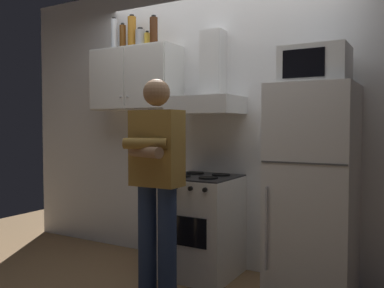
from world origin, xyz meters
TOP-DOWN VIEW (x-y plane):
  - ground_plane at (0.00, 0.00)m, footprint 7.00×7.00m
  - back_wall_tiled at (0.00, 0.60)m, footprint 4.80×0.10m
  - upper_cabinet at (-0.85, 0.37)m, footprint 0.90×0.37m
  - stove_oven at (-0.05, 0.25)m, footprint 0.60×0.62m
  - range_hood at (-0.05, 0.38)m, footprint 0.60×0.44m
  - refrigerator at (0.90, 0.25)m, footprint 0.60×0.62m
  - microwave at (0.90, 0.27)m, footprint 0.48×0.37m
  - person_standing at (-0.10, -0.36)m, footprint 0.38×0.33m
  - bottle_rum_dark at (-0.62, 0.35)m, footprint 0.08×0.08m
  - bottle_spice_jar at (-0.72, 0.38)m, footprint 0.06×0.06m
  - bottle_vodka_clear at (-1.12, 0.37)m, footprint 0.06×0.06m
  - bottle_liquor_amber at (-0.91, 0.40)m, footprint 0.08×0.08m
  - bottle_beer_brown at (-1.03, 0.40)m, footprint 0.06×0.06m
  - bottle_canister_steel at (-0.81, 0.39)m, footprint 0.09×0.09m

SIDE VIEW (x-z plane):
  - ground_plane at x=0.00m, z-range 0.00..0.00m
  - stove_oven at x=-0.05m, z-range 0.00..0.87m
  - refrigerator at x=0.90m, z-range 0.00..1.60m
  - person_standing at x=-0.10m, z-range 0.08..1.72m
  - back_wall_tiled at x=0.00m, z-range 0.00..2.70m
  - range_hood at x=-0.05m, z-range 1.22..1.97m
  - microwave at x=0.90m, z-range 1.60..1.88m
  - upper_cabinet at x=-0.85m, z-range 1.45..2.05m
  - bottle_spice_jar at x=-0.72m, z-range 2.04..2.20m
  - bottle_canister_steel at x=-0.81m, z-range 2.04..2.24m
  - bottle_beer_brown at x=-1.03m, z-range 2.04..2.31m
  - bottle_rum_dark at x=-0.62m, z-range 2.04..2.33m
  - bottle_vodka_clear at x=-1.12m, z-range 2.04..2.38m
  - bottle_liquor_amber at x=-0.91m, z-range 2.04..2.38m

